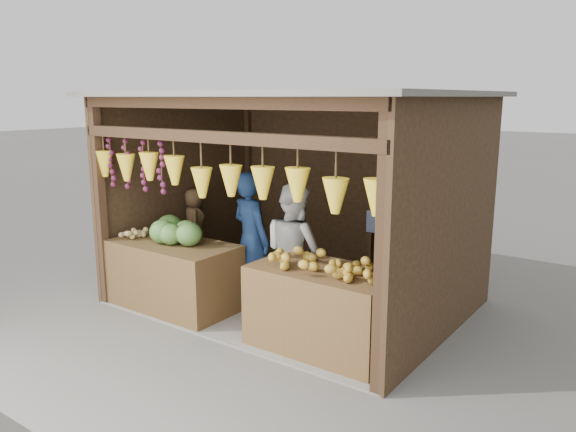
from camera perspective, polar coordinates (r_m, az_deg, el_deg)
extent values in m
plane|color=#514F49|center=(7.36, 0.60, -8.66)|extent=(80.00, 80.00, 0.00)
cube|color=slate|center=(7.36, 0.60, -8.59)|extent=(4.00, 3.00, 0.02)
cube|color=black|center=(8.26, 6.64, 2.89)|extent=(4.00, 0.06, 2.60)
cube|color=black|center=(8.31, -10.73, 2.81)|extent=(0.06, 3.00, 2.60)
cube|color=black|center=(6.10, 16.15, -0.75)|extent=(0.06, 3.00, 2.60)
cube|color=#605B54|center=(6.89, 0.65, 12.28)|extent=(4.30, 3.30, 0.06)
cube|color=black|center=(7.36, -18.54, 1.22)|extent=(0.11, 0.11, 2.60)
cube|color=black|center=(4.83, 9.61, -3.74)|extent=(0.11, 0.11, 2.60)
cube|color=black|center=(9.30, -4.04, 3.96)|extent=(0.11, 0.11, 2.60)
cube|color=black|center=(7.47, 19.50, 1.31)|extent=(0.11, 0.11, 2.60)
cube|color=black|center=(5.78, -7.70, 7.96)|extent=(4.00, 0.12, 0.12)
cube|color=black|center=(5.77, -7.80, 11.33)|extent=(4.00, 0.12, 0.12)
cube|color=#382314|center=(7.67, 12.71, 0.08)|extent=(1.25, 0.30, 0.05)
cube|color=#382314|center=(8.04, 8.70, -3.08)|extent=(0.05, 0.28, 1.05)
cube|color=#382314|center=(7.60, 16.59, -4.34)|extent=(0.05, 0.28, 1.05)
cube|color=blue|center=(7.56, 12.18, -1.09)|extent=(1.25, 0.02, 0.30)
cube|color=#4D3319|center=(7.17, -11.49, -5.94)|extent=(1.61, 0.85, 0.84)
cube|color=#52371B|center=(5.91, 3.66, -9.45)|extent=(1.51, 0.85, 0.88)
cube|color=black|center=(8.37, -9.29, -5.11)|extent=(0.33, 0.33, 0.31)
imported|color=#122445|center=(6.98, -3.77, -2.44)|extent=(0.71, 0.57, 1.72)
imported|color=silver|center=(6.59, 0.63, -3.67)|extent=(0.95, 0.85, 1.63)
imported|color=#4F381F|center=(8.20, -9.44, -0.69)|extent=(0.58, 0.57, 1.01)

